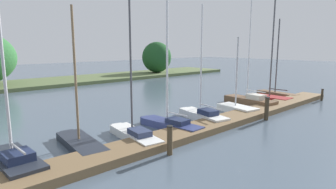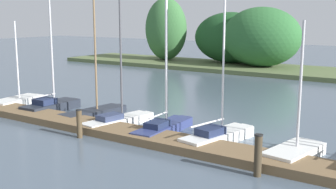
# 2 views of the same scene
# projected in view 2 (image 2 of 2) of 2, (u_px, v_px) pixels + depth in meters

# --- Properties ---
(dock_pier) EXTENTS (29.56, 1.80, 0.35)m
(dock_pier) POSITION_uv_depth(u_px,v_px,m) (175.00, 142.00, 17.53)
(dock_pier) COLOR brown
(dock_pier) RESTS_ON ground
(far_shore) EXTENTS (58.11, 8.11, 7.27)m
(far_shore) POSITION_uv_depth(u_px,v_px,m) (272.00, 44.00, 41.10)
(far_shore) COLOR #56663D
(far_shore) RESTS_ON ground
(sailboat_0) EXTENTS (1.77, 3.60, 5.00)m
(sailboat_0) POSITION_uv_depth(u_px,v_px,m) (18.00, 100.00, 25.70)
(sailboat_0) COLOR white
(sailboat_0) RESTS_ON ground
(sailboat_1) EXTENTS (1.38, 3.71, 6.41)m
(sailboat_1) POSITION_uv_depth(u_px,v_px,m) (52.00, 104.00, 24.06)
(sailboat_1) COLOR #232833
(sailboat_1) RESTS_ON ground
(sailboat_2) EXTENTS (1.61, 4.11, 6.28)m
(sailboat_2) POSITION_uv_depth(u_px,v_px,m) (96.00, 110.00, 22.91)
(sailboat_2) COLOR #232833
(sailboat_2) RESTS_ON ground
(sailboat_3) EXTENTS (1.59, 4.21, 7.39)m
(sailboat_3) POSITION_uv_depth(u_px,v_px,m) (119.00, 118.00, 20.86)
(sailboat_3) COLOR white
(sailboat_3) RESTS_ON ground
(sailboat_4) EXTENTS (1.29, 4.26, 6.93)m
(sailboat_4) POSITION_uv_depth(u_px,v_px,m) (164.00, 124.00, 19.59)
(sailboat_4) COLOR navy
(sailboat_4) RESTS_ON ground
(sailboat_5) EXTENTS (1.81, 4.16, 6.98)m
(sailboat_5) POSITION_uv_depth(u_px,v_px,m) (219.00, 134.00, 18.07)
(sailboat_5) COLOR white
(sailboat_5) RESTS_ON ground
(sailboat_6) EXTENTS (1.70, 3.19, 5.15)m
(sailboat_6) POSITION_uv_depth(u_px,v_px,m) (296.00, 151.00, 16.03)
(sailboat_6) COLOR white
(sailboat_6) RESTS_ON ground
(mooring_piling_1) EXTENTS (0.27, 0.27, 1.28)m
(mooring_piling_1) POSITION_uv_depth(u_px,v_px,m) (79.00, 124.00, 18.70)
(mooring_piling_1) COLOR #4C3D28
(mooring_piling_1) RESTS_ON ground
(mooring_piling_2) EXTENTS (0.30, 0.30, 1.46)m
(mooring_piling_2) POSITION_uv_depth(u_px,v_px,m) (258.00, 155.00, 14.17)
(mooring_piling_2) COLOR #3D3323
(mooring_piling_2) RESTS_ON ground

